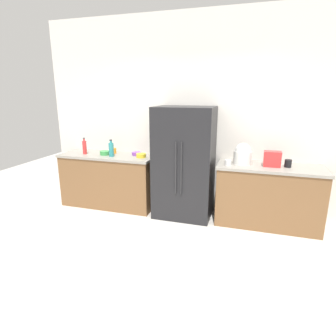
{
  "coord_description": "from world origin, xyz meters",
  "views": [
    {
      "loc": [
        0.93,
        -2.69,
        1.91
      ],
      "look_at": [
        -0.02,
        0.42,
        1.02
      ],
      "focal_mm": 30.05,
      "sensor_mm": 36.0,
      "label": 1
    }
  ],
  "objects": [
    {
      "name": "cup_a",
      "position": [
        0.61,
        1.28,
        0.93
      ],
      "size": [
        0.09,
        0.09,
        0.08
      ],
      "primitive_type": "cylinder",
      "color": "white",
      "rests_on": "counter_right"
    },
    {
      "name": "bowl_b",
      "position": [
        -0.9,
        1.5,
        0.92
      ],
      "size": [
        0.15,
        0.15,
        0.05
      ],
      "primitive_type": "cylinder",
      "color": "purple",
      "rests_on": "counter_left"
    },
    {
      "name": "toaster",
      "position": [
        1.21,
        1.38,
        1.0
      ],
      "size": [
        0.23,
        0.14,
        0.22
      ],
      "primitive_type": "cube",
      "color": "red",
      "rests_on": "counter_right"
    },
    {
      "name": "bowl_a",
      "position": [
        -1.41,
        1.37,
        0.93
      ],
      "size": [
        0.16,
        0.16,
        0.07
      ],
      "primitive_type": "cylinder",
      "color": "green",
      "rests_on": "counter_left"
    },
    {
      "name": "counter_right",
      "position": [
        1.2,
        1.41,
        0.45
      ],
      "size": [
        1.48,
        0.62,
        0.9
      ],
      "color": "brown",
      "rests_on": "ground_plane"
    },
    {
      "name": "bottle_a",
      "position": [
        -1.25,
        1.29,
        1.01
      ],
      "size": [
        0.08,
        0.08,
        0.28
      ],
      "color": "teal",
      "rests_on": "counter_left"
    },
    {
      "name": "bottle_b",
      "position": [
        -1.76,
        1.33,
        1.01
      ],
      "size": [
        0.07,
        0.07,
        0.28
      ],
      "color": "red",
      "rests_on": "counter_left"
    },
    {
      "name": "kitchen_back_panel",
      "position": [
        0.0,
        1.76,
        1.54
      ],
      "size": [
        5.06,
        0.1,
        3.07
      ],
      "primitive_type": "cube",
      "color": "silver",
      "rests_on": "ground_plane"
    },
    {
      "name": "cup_b",
      "position": [
        -1.32,
        1.52,
        0.94
      ],
      "size": [
        0.09,
        0.09,
        0.09
      ],
      "primitive_type": "cylinder",
      "color": "orange",
      "rests_on": "counter_left"
    },
    {
      "name": "bowl_c",
      "position": [
        -0.76,
        1.37,
        0.93
      ],
      "size": [
        0.15,
        0.15,
        0.06
      ],
      "primitive_type": "cylinder",
      "color": "yellow",
      "rests_on": "counter_left"
    },
    {
      "name": "refrigerator",
      "position": [
        -0.06,
        1.38,
        0.85
      ],
      "size": [
        0.88,
        0.66,
        1.7
      ],
      "color": "black",
      "rests_on": "ground_plane"
    },
    {
      "name": "ground_plane",
      "position": [
        0.0,
        0.0,
        0.0
      ],
      "size": [
        10.12,
        10.12,
        0.0
      ],
      "primitive_type": "plane",
      "color": "beige"
    },
    {
      "name": "cup_c",
      "position": [
        1.42,
        1.4,
        0.95
      ],
      "size": [
        0.09,
        0.09,
        0.11
      ],
      "primitive_type": "cylinder",
      "color": "black",
      "rests_on": "counter_right"
    },
    {
      "name": "rice_cooker",
      "position": [
        0.8,
        1.41,
        1.04
      ],
      "size": [
        0.26,
        0.26,
        0.31
      ],
      "color": "white",
      "rests_on": "counter_right"
    },
    {
      "name": "counter_left",
      "position": [
        -1.38,
        1.41,
        0.45
      ],
      "size": [
        1.61,
        0.62,
        0.9
      ],
      "color": "brown",
      "rests_on": "ground_plane"
    }
  ]
}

